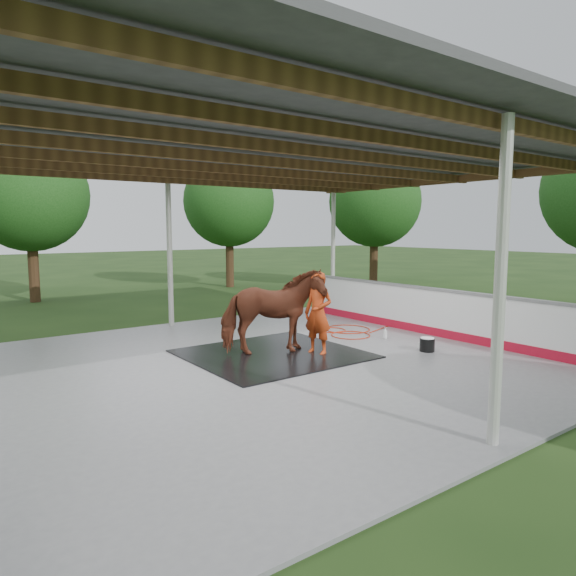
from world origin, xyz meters
TOP-DOWN VIEW (x-y plane):
  - ground at (0.00, 0.00)m, footprint 100.00×100.00m
  - concrete_slab at (0.00, 0.00)m, footprint 12.00×10.00m
  - pavilion_structure at (0.00, -0.00)m, footprint 12.60×10.60m
  - dasher_board at (4.60, 0.00)m, footprint 0.16×8.00m
  - tree_belt at (0.30, 0.90)m, footprint 28.00×28.00m
  - rubber_mat at (0.37, 0.48)m, footprint 3.34×3.13m
  - horse at (0.37, 0.48)m, footprint 2.25×1.55m
  - handler at (1.16, -0.01)m, footprint 0.58×0.71m
  - wash_bucket at (3.14, -1.22)m, footprint 0.31×0.31m
  - soap_bottle_a at (3.35, 0.16)m, footprint 0.14×0.14m
  - soap_bottle_b at (3.23, -0.97)m, footprint 0.12×0.12m
  - hose_coil at (3.18, 1.30)m, footprint 2.56×1.63m

SIDE VIEW (x-z plane):
  - ground at x=0.00m, z-range 0.00..0.00m
  - concrete_slab at x=0.00m, z-range 0.00..0.05m
  - hose_coil at x=3.18m, z-range 0.05..0.07m
  - rubber_mat at x=0.37m, z-range 0.05..0.08m
  - soap_bottle_b at x=3.23m, z-range 0.05..0.25m
  - soap_bottle_a at x=3.35m, z-range 0.05..0.32m
  - wash_bucket at x=3.14m, z-range 0.05..0.34m
  - dasher_board at x=4.60m, z-range 0.02..1.17m
  - handler at x=1.16m, z-range 0.05..1.74m
  - horse at x=0.37m, z-range 0.08..1.81m
  - tree_belt at x=0.30m, z-range 0.89..6.69m
  - pavilion_structure at x=0.00m, z-range 1.94..5.99m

